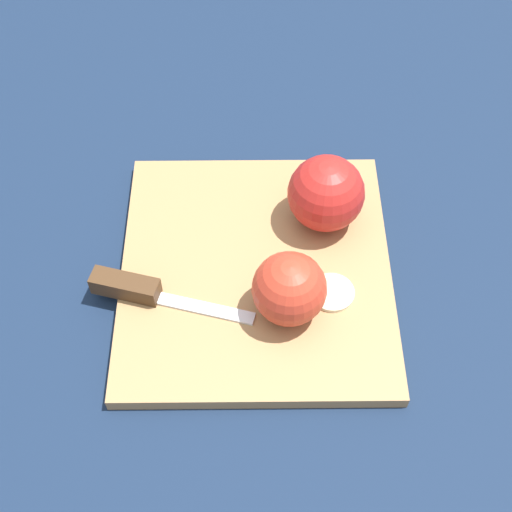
# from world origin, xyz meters

# --- Properties ---
(ground_plane) EXTENTS (4.00, 4.00, 0.00)m
(ground_plane) POSITION_xyz_m (0.00, 0.00, 0.00)
(ground_plane) COLOR #14233D
(cutting_board) EXTENTS (0.37, 0.35, 0.02)m
(cutting_board) POSITION_xyz_m (0.00, 0.00, 0.01)
(cutting_board) COLOR #A37A4C
(cutting_board) RESTS_ON ground_plane
(apple_half_left) EXTENTS (0.09, 0.09, 0.09)m
(apple_half_left) POSITION_xyz_m (-0.08, 0.07, 0.06)
(apple_half_left) COLOR red
(apple_half_left) RESTS_ON cutting_board
(apple_half_right) EXTENTS (0.08, 0.08, 0.08)m
(apple_half_right) POSITION_xyz_m (0.05, 0.04, 0.06)
(apple_half_right) COLOR red
(apple_half_right) RESTS_ON cutting_board
(knife) EXTENTS (0.03, 0.18, 0.02)m
(knife) POSITION_xyz_m (0.06, -0.12, 0.03)
(knife) COLOR silver
(knife) RESTS_ON cutting_board
(apple_slice) EXTENTS (0.05, 0.05, 0.00)m
(apple_slice) POSITION_xyz_m (0.02, 0.09, 0.02)
(apple_slice) COLOR beige
(apple_slice) RESTS_ON cutting_board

